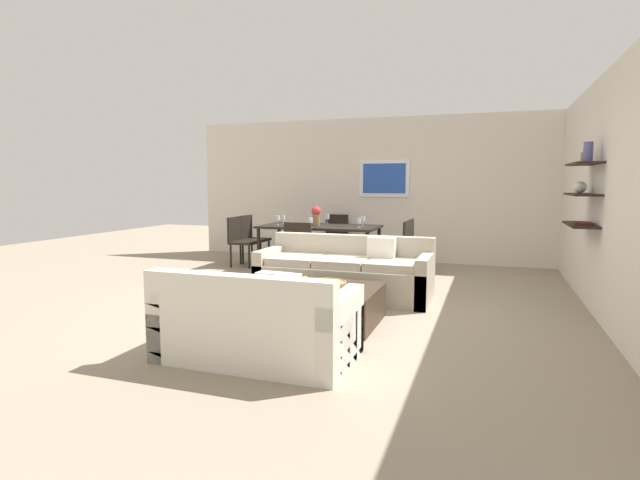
{
  "coord_description": "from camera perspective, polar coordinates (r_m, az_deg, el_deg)",
  "views": [
    {
      "loc": [
        1.87,
        -5.76,
        1.49
      ],
      "look_at": [
        -0.2,
        0.2,
        0.75
      ],
      "focal_mm": 27.69,
      "sensor_mm": 36.0,
      "label": 1
    }
  ],
  "objects": [
    {
      "name": "dining_chair_right_far",
      "position": [
        8.37,
        9.65,
        -0.17
      ],
      "size": [
        0.44,
        0.44,
        0.88
      ],
      "color": "black",
      "rests_on": "ground"
    },
    {
      "name": "coffee_table",
      "position": [
        5.31,
        0.6,
        -7.47
      ],
      "size": [
        1.12,
        0.97,
        0.38
      ],
      "color": "#38281E",
      "rests_on": "ground"
    },
    {
      "name": "centerpiece_vase",
      "position": [
        8.46,
        -0.45,
        2.91
      ],
      "size": [
        0.16,
        0.16,
        0.33
      ],
      "color": "olive",
      "rests_on": "dining_table"
    },
    {
      "name": "back_wall_unit",
      "position": [
        9.42,
        9.55,
        5.76
      ],
      "size": [
        8.4,
        0.09,
        2.7
      ],
      "color": "silver",
      "rests_on": "ground"
    },
    {
      "name": "wine_glass_head",
      "position": [
        8.88,
        0.87,
        2.68
      ],
      "size": [
        0.07,
        0.07,
        0.17
      ],
      "color": "silver",
      "rests_on": "dining_table"
    },
    {
      "name": "dining_chair_left_near",
      "position": [
        8.86,
        -9.22,
        0.22
      ],
      "size": [
        0.44,
        0.44,
        0.88
      ],
      "color": "black",
      "rests_on": "ground"
    },
    {
      "name": "dining_chair_head",
      "position": [
        9.35,
        1.76,
        0.64
      ],
      "size": [
        0.44,
        0.44,
        0.88
      ],
      "color": "black",
      "rests_on": "ground"
    },
    {
      "name": "sofa_beige",
      "position": [
        6.46,
        2.95,
        -4.01
      ],
      "size": [
        2.22,
        0.9,
        0.78
      ],
      "color": "#B2A893",
      "rests_on": "ground"
    },
    {
      "name": "wine_glass_left_near",
      "position": [
        8.62,
        -4.93,
        2.55
      ],
      "size": [
        0.08,
        0.08,
        0.17
      ],
      "color": "silver",
      "rests_on": "dining_table"
    },
    {
      "name": "dining_table",
      "position": [
        8.48,
        -0.06,
        1.26
      ],
      "size": [
        2.02,
        1.0,
        0.75
      ],
      "color": "black",
      "rests_on": "ground"
    },
    {
      "name": "wine_glass_foot",
      "position": [
        8.05,
        -1.09,
        2.25
      ],
      "size": [
        0.06,
        0.06,
        0.17
      ],
      "color": "silver",
      "rests_on": "dining_table"
    },
    {
      "name": "ground_plane",
      "position": [
        6.24,
        1.11,
        -7.13
      ],
      "size": [
        18.0,
        18.0,
        0.0
      ],
      "primitive_type": "plane",
      "color": "gray"
    },
    {
      "name": "decorative_bowl",
      "position": [
        5.24,
        0.91,
        -5.12
      ],
      "size": [
        0.4,
        0.4,
        0.07
      ],
      "color": "#99844C",
      "rests_on": "coffee_table"
    },
    {
      "name": "wine_glass_right_far",
      "position": [
        8.37,
        4.95,
        2.43
      ],
      "size": [
        0.08,
        0.08,
        0.17
      ],
      "color": "silver",
      "rests_on": "dining_table"
    },
    {
      "name": "loveseat_white",
      "position": [
        4.26,
        -7.23,
        -9.69
      ],
      "size": [
        1.61,
        0.9,
        0.78
      ],
      "color": "silver",
      "rests_on": "ground"
    },
    {
      "name": "wine_glass_left_far",
      "position": [
        8.85,
        -4.28,
        2.54
      ],
      "size": [
        0.06,
        0.06,
        0.15
      ],
      "color": "silver",
      "rests_on": "dining_table"
    },
    {
      "name": "wine_glass_right_near",
      "position": [
        8.14,
        4.52,
        2.19
      ],
      "size": [
        0.06,
        0.06,
        0.16
      ],
      "color": "silver",
      "rests_on": "dining_table"
    },
    {
      "name": "dining_chair_right_near",
      "position": [
        7.93,
        9.11,
        -0.53
      ],
      "size": [
        0.44,
        0.44,
        0.88
      ],
      "color": "black",
      "rests_on": "ground"
    },
    {
      "name": "apple_on_coffee_table",
      "position": [
        5.47,
        -1.76,
        -4.58
      ],
      "size": [
        0.08,
        0.08,
        0.08
      ],
      "primitive_type": "sphere",
      "color": "#669E2D",
      "rests_on": "coffee_table"
    },
    {
      "name": "dining_chair_left_far",
      "position": [
        9.26,
        -7.91,
        0.51
      ],
      "size": [
        0.44,
        0.44,
        0.88
      ],
      "color": "black",
      "rests_on": "ground"
    },
    {
      "name": "dining_chair_foot",
      "position": [
        7.66,
        -2.29,
        -0.71
      ],
      "size": [
        0.44,
        0.44,
        0.88
      ],
      "color": "black",
      "rests_on": "ground"
    },
    {
      "name": "right_wall_shelf_unit",
      "position": [
        6.47,
        29.53,
        4.59
      ],
      "size": [
        0.34,
        8.2,
        2.7
      ],
      "color": "silver",
      "rests_on": "ground"
    }
  ]
}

